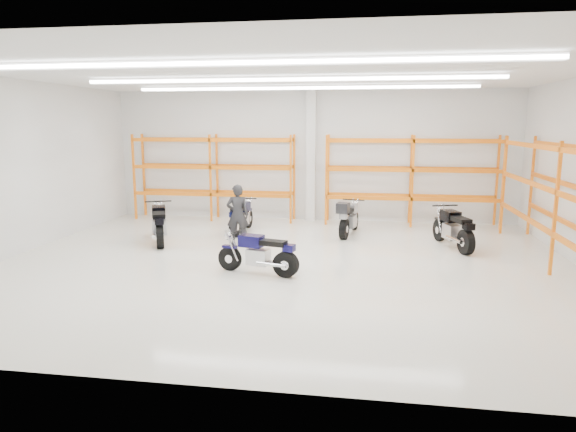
% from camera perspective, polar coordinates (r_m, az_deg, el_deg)
% --- Properties ---
extents(ground, '(14.00, 14.00, 0.00)m').
position_cam_1_polar(ground, '(12.55, -0.48, -5.33)').
color(ground, silver).
rests_on(ground, ground).
extents(room_shell, '(14.02, 12.02, 4.51)m').
position_cam_1_polar(room_shell, '(12.11, -0.49, 9.84)').
color(room_shell, silver).
rests_on(room_shell, ground).
extents(motorcycle_main, '(1.96, 0.81, 0.98)m').
position_cam_1_polar(motorcycle_main, '(11.60, -3.03, -4.30)').
color(motorcycle_main, black).
rests_on(motorcycle_main, ground).
extents(motorcycle_back_a, '(1.11, 2.16, 1.12)m').
position_cam_1_polar(motorcycle_back_a, '(15.06, -14.12, -0.94)').
color(motorcycle_back_a, black).
rests_on(motorcycle_back_a, ground).
extents(motorcycle_back_b, '(0.69, 2.09, 1.02)m').
position_cam_1_polar(motorcycle_back_b, '(16.01, -5.26, -0.19)').
color(motorcycle_back_b, black).
rests_on(motorcycle_back_b, ground).
extents(motorcycle_back_c, '(0.80, 2.17, 1.12)m').
position_cam_1_polar(motorcycle_back_c, '(15.65, 6.71, -0.25)').
color(motorcycle_back_c, black).
rests_on(motorcycle_back_c, ground).
extents(motorcycle_back_d, '(0.94, 2.19, 1.10)m').
position_cam_1_polar(motorcycle_back_d, '(14.68, 17.96, -1.46)').
color(motorcycle_back_d, black).
rests_on(motorcycle_back_d, ground).
extents(standing_man, '(0.69, 0.51, 1.71)m').
position_cam_1_polar(standing_man, '(14.40, -5.62, 0.14)').
color(standing_man, black).
rests_on(standing_man, ground).
extents(structural_column, '(0.32, 0.32, 4.50)m').
position_cam_1_polar(structural_column, '(17.89, 2.57, 6.65)').
color(structural_column, white).
rests_on(structural_column, ground).
extents(pallet_racking_back_left, '(5.67, 0.87, 3.00)m').
position_cam_1_polar(pallet_racking_back_left, '(18.28, -8.25, 5.18)').
color(pallet_racking_back_left, '#FF6607').
rests_on(pallet_racking_back_left, ground).
extents(pallet_racking_back_right, '(5.67, 0.87, 3.00)m').
position_cam_1_polar(pallet_racking_back_right, '(17.53, 13.59, 4.78)').
color(pallet_racking_back_right, '#FF6607').
rests_on(pallet_racking_back_right, ground).
extents(pallet_racking_side, '(0.87, 9.07, 3.00)m').
position_cam_1_polar(pallet_racking_side, '(12.84, 29.39, 1.97)').
color(pallet_racking_side, '#FF6607').
rests_on(pallet_racking_side, ground).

